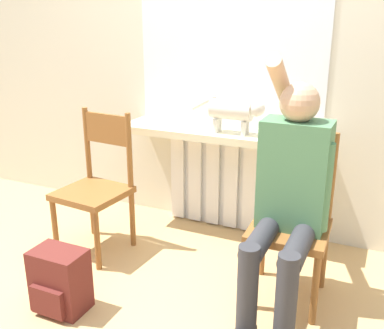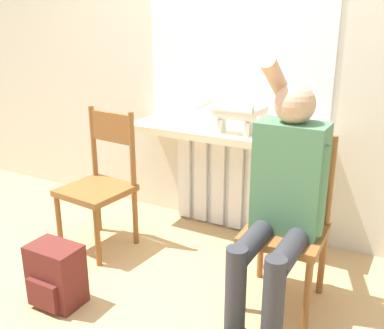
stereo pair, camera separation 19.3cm
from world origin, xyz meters
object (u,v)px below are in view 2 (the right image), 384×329
object	(u,v)px
backpack	(56,275)
chair_right	(287,222)
person	(283,195)
cat	(239,111)
chair_left	(100,181)

from	to	relation	value
backpack	chair_right	bearing A→B (deg)	31.40
person	cat	world-z (taller)	person
chair_right	person	size ratio (longest dim) A/B	0.69
chair_left	backpack	world-z (taller)	chair_left
chair_right	cat	bearing A→B (deg)	133.59
person	backpack	world-z (taller)	person
chair_left	cat	distance (m)	1.00
person	cat	size ratio (longest dim) A/B	2.65
chair_right	backpack	world-z (taller)	chair_right
chair_left	person	distance (m)	1.27
person	cat	bearing A→B (deg)	129.43
cat	backpack	bearing A→B (deg)	-115.88
chair_left	backpack	bearing A→B (deg)	-66.81
chair_right	person	xyz separation A→B (m)	(0.00, -0.12, 0.19)
chair_left	cat	xyz separation A→B (m)	(0.75, 0.49, 0.45)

